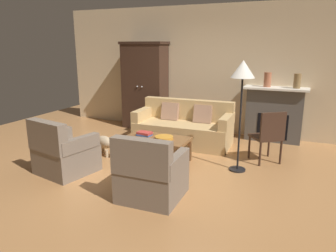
% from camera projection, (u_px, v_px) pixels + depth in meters
% --- Properties ---
extents(ground_plane, '(9.60, 9.60, 0.00)m').
position_uv_depth(ground_plane, '(159.00, 167.00, 5.22)').
color(ground_plane, '#B27A47').
extents(back_wall, '(7.20, 0.10, 2.80)m').
position_uv_depth(back_wall, '(206.00, 70.00, 7.13)').
color(back_wall, beige).
rests_on(back_wall, ground).
extents(fireplace, '(1.26, 0.48, 1.12)m').
position_uv_depth(fireplace, '(274.00, 114.00, 6.51)').
color(fireplace, '#4C4947').
rests_on(fireplace, ground).
extents(armoire, '(1.06, 0.57, 2.02)m').
position_uv_depth(armoire, '(145.00, 86.00, 7.48)').
color(armoire, '#382319').
rests_on(armoire, ground).
extents(couch, '(1.94, 0.91, 0.86)m').
position_uv_depth(couch, '(184.00, 128.00, 6.38)').
color(couch, tan).
rests_on(couch, ground).
extents(coffee_table, '(1.10, 0.60, 0.42)m').
position_uv_depth(coffee_table, '(156.00, 141.00, 5.38)').
color(coffee_table, brown).
rests_on(coffee_table, ground).
extents(fruit_bowl, '(0.31, 0.31, 0.05)m').
position_uv_depth(fruit_bowl, '(164.00, 138.00, 5.27)').
color(fruit_bowl, orange).
rests_on(fruit_bowl, coffee_table).
extents(book_stack, '(0.25, 0.19, 0.07)m').
position_uv_depth(book_stack, '(144.00, 134.00, 5.49)').
color(book_stack, '#38569E').
rests_on(book_stack, coffee_table).
extents(mantel_vase_terracotta, '(0.14, 0.14, 0.29)m').
position_uv_depth(mantel_vase_terracotta, '(268.00, 80.00, 6.39)').
color(mantel_vase_terracotta, '#A86042').
rests_on(mantel_vase_terracotta, fireplace).
extents(mantel_vase_bronze, '(0.14, 0.14, 0.29)m').
position_uv_depth(mantel_vase_bronze, '(297.00, 81.00, 6.18)').
color(mantel_vase_bronze, olive).
rests_on(mantel_vase_bronze, fireplace).
extents(armchair_near_left, '(0.90, 0.91, 0.88)m').
position_uv_depth(armchair_near_left, '(64.00, 154.00, 4.90)').
color(armchair_near_left, '#756656').
rests_on(armchair_near_left, ground).
extents(armchair_near_right, '(0.80, 0.79, 0.88)m').
position_uv_depth(armchair_near_right, '(151.00, 176.00, 4.07)').
color(armchair_near_right, '#756656').
rests_on(armchair_near_right, ground).
extents(side_chair_wooden, '(0.62, 0.62, 0.90)m').
position_uv_depth(side_chair_wooden, '(269.00, 134.00, 5.26)').
color(side_chair_wooden, '#382319').
rests_on(side_chair_wooden, ground).
extents(floor_lamp, '(0.36, 0.36, 1.73)m').
position_uv_depth(floor_lamp, '(243.00, 76.00, 4.70)').
color(floor_lamp, black).
rests_on(floor_lamp, ground).
extents(dog, '(0.56, 0.31, 0.39)m').
position_uv_depth(dog, '(103.00, 142.00, 5.72)').
color(dog, tan).
rests_on(dog, ground).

